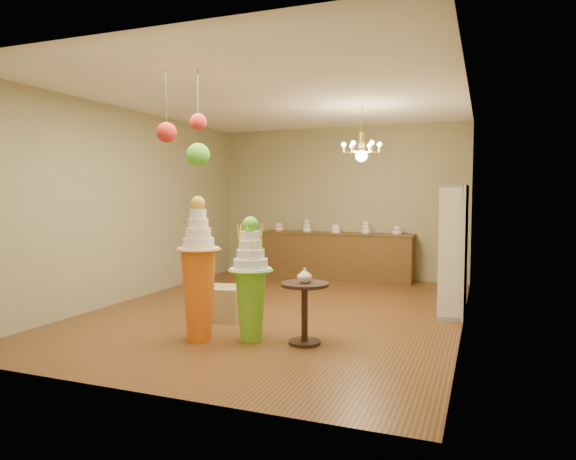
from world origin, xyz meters
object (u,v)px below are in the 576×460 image
(sideboard, at_px, (336,255))
(round_table, at_px, (305,304))
(pedestal_orange, at_px, (199,282))
(pedestal_green, at_px, (251,288))

(sideboard, height_order, round_table, sideboard)
(pedestal_orange, bearing_deg, pedestal_green, 19.04)
(pedestal_orange, distance_m, sideboard, 4.68)
(sideboard, bearing_deg, pedestal_green, -86.69)
(pedestal_orange, relative_size, round_table, 2.39)
(sideboard, distance_m, round_table, 4.47)
(pedestal_green, distance_m, pedestal_orange, 0.60)
(pedestal_orange, distance_m, round_table, 1.24)
(pedestal_green, bearing_deg, sideboard, 93.31)
(pedestal_green, height_order, pedestal_orange, pedestal_orange)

